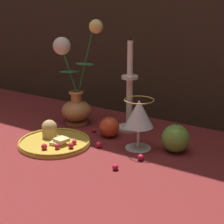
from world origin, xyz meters
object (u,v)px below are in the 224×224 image
at_px(vase, 75,93).
at_px(apple_near_glass, 109,127).
at_px(wine_glass, 139,115).
at_px(plate_with_pastries, 54,140).
at_px(candlestick, 129,100).
at_px(apple_beside_vase, 176,138).

bearing_deg(vase, apple_near_glass, -15.38).
bearing_deg(wine_glass, plate_with_pastries, -153.98).
height_order(vase, apple_near_glass, vase).
bearing_deg(apple_near_glass, candlestick, 78.00).
relative_size(wine_glass, apple_beside_vase, 1.62).
xyz_separation_m(plate_with_pastries, apple_beside_vase, (0.33, 0.15, 0.03)).
height_order(vase, wine_glass, vase).
bearing_deg(candlestick, apple_near_glass, -102.00).
height_order(plate_with_pastries, apple_beside_vase, apple_beside_vase).
relative_size(candlestick, apple_beside_vase, 3.29).
distance_m(plate_with_pastries, candlestick, 0.28).
distance_m(candlestick, apple_beside_vase, 0.23).
xyz_separation_m(plate_with_pastries, candlestick, (0.13, 0.24, 0.09)).
bearing_deg(apple_near_glass, plate_with_pastries, -126.33).
height_order(candlestick, apple_near_glass, candlestick).
bearing_deg(plate_with_pastries, apple_beside_vase, 24.27).
xyz_separation_m(vase, apple_beside_vase, (0.40, -0.04, -0.07)).
bearing_deg(candlestick, apple_beside_vase, -22.91).
bearing_deg(candlestick, vase, -167.06).
xyz_separation_m(vase, candlestick, (0.19, 0.04, -0.01)).
distance_m(vase, apple_beside_vase, 0.40).
bearing_deg(plate_with_pastries, apple_near_glass, 53.67).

